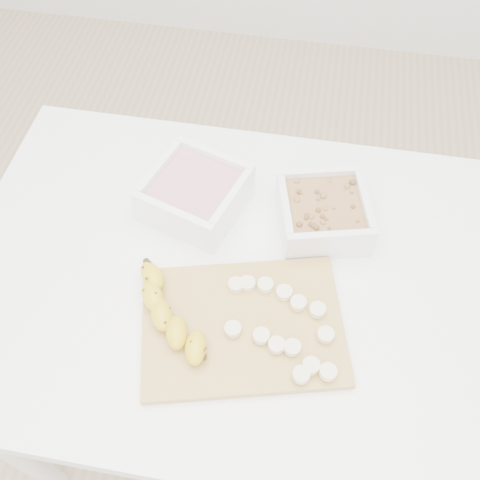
% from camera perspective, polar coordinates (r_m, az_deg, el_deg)
% --- Properties ---
extents(ground, '(3.50, 3.50, 0.00)m').
position_cam_1_polar(ground, '(1.63, -0.19, -17.11)').
color(ground, '#C6AD89').
rests_on(ground, ground).
extents(table, '(1.00, 0.70, 0.75)m').
position_cam_1_polar(table, '(1.02, -0.29, -6.28)').
color(table, white).
rests_on(table, ground).
extents(bowl_yogurt, '(0.21, 0.21, 0.08)m').
position_cam_1_polar(bowl_yogurt, '(1.00, -4.79, 5.03)').
color(bowl_yogurt, white).
rests_on(bowl_yogurt, table).
extents(bowl_granola, '(0.19, 0.19, 0.07)m').
position_cam_1_polar(bowl_granola, '(0.98, 8.87, 2.90)').
color(bowl_granola, white).
rests_on(bowl_granola, table).
extents(cutting_board, '(0.37, 0.31, 0.01)m').
position_cam_1_polar(cutting_board, '(0.89, 0.29, -9.12)').
color(cutting_board, tan).
rests_on(cutting_board, table).
extents(banana, '(0.15, 0.20, 0.03)m').
position_cam_1_polar(banana, '(0.87, -7.40, -7.91)').
color(banana, gold).
rests_on(banana, cutting_board).
extents(banana_slices, '(0.19, 0.17, 0.02)m').
position_cam_1_polar(banana_slices, '(0.87, 4.66, -9.00)').
color(banana_slices, beige).
rests_on(banana_slices, cutting_board).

